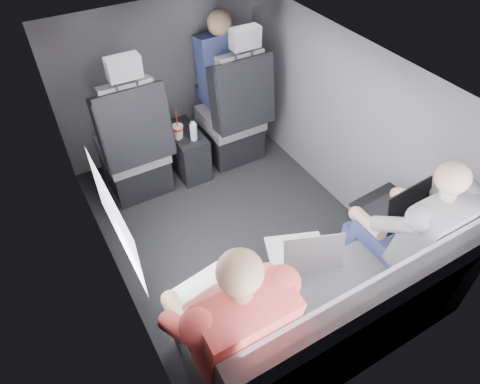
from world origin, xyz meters
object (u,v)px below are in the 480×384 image
soda_cup (178,131)px  water_bottle (194,131)px  passenger_front_right (221,69)px  front_seat_right (234,119)px  rear_bench (332,319)px  laptop_silver (302,251)px  front_seat_left (135,151)px  laptop_black (393,205)px  center_console (187,151)px  laptop_white (210,297)px  passenger_rear_left (229,324)px  passenger_rear_right (409,232)px

soda_cup → water_bottle: 0.13m
passenger_front_right → front_seat_right: bearing=-95.8°
rear_bench → laptop_silver: size_ratio=4.04×
front_seat_left → soda_cup: size_ratio=4.67×
front_seat_right → passenger_front_right: front_seat_right is taller
water_bottle → laptop_black: 1.65m
front_seat_right → laptop_silver: (-0.49, -1.62, 0.23)m
front_seat_right → soda_cup: bearing=-178.4°
center_console → rear_bench: (-0.00, -1.94, 0.11)m
laptop_white → passenger_rear_left: size_ratio=0.30×
front_seat_left → laptop_silver: 1.69m
water_bottle → laptop_black: bearing=-67.8°
center_console → laptop_black: 1.83m
front_seat_left → front_seat_right: bearing=0.0°
laptop_black → front_seat_left: bearing=124.2°
passenger_rear_left → passenger_front_right: 2.33m
front_seat_left → water_bottle: (0.48, -0.09, 0.08)m
passenger_rear_left → passenger_front_right: passenger_rear_left is taller
laptop_black → laptop_silver: bearing=-179.3°
rear_bench → laptop_white: bearing=155.8°
rear_bench → laptop_black: bearing=24.0°
laptop_white → soda_cup: bearing=71.6°
laptop_white → rear_bench: bearing=-24.2°
soda_cup → front_seat_right: bearing=1.6°
soda_cup → passenger_rear_left: (-0.53, -1.79, 0.17)m
passenger_rear_right → passenger_front_right: size_ratio=1.47×
front_seat_right → passenger_rear_right: (0.14, -1.81, 0.22)m
laptop_black → passenger_front_right: (-0.17, 1.87, 0.11)m
soda_cup → water_bottle: soda_cup is taller
front_seat_left → laptop_black: (1.10, -1.61, 0.24)m
front_seat_left → water_bottle: size_ratio=7.53×
soda_cup → passenger_rear_right: passenger_rear_right is taller
center_console → laptop_silver: size_ratio=1.21×
center_console → water_bottle: 0.31m
front_seat_left → passenger_rear_left: bearing=-94.8°
water_bottle → passenger_rear_left: 1.84m
laptop_white → passenger_front_right: bearing=60.0°
laptop_silver → passenger_rear_right: size_ratio=0.33×
passenger_rear_left → passenger_front_right: bearing=62.4°
water_bottle → laptop_white: bearing=-112.5°
soda_cup → passenger_rear_right: size_ratio=0.23×
rear_bench → laptop_black: rear_bench is taller
front_seat_left → passenger_rear_left: front_seat_left is taller
center_console → rear_bench: rear_bench is taller
passenger_rear_right → passenger_front_right: bearing=93.1°
front_seat_left → laptop_black: front_seat_left is taller
rear_bench → front_seat_right: bearing=76.7°
front_seat_left → passenger_rear_right: (1.04, -1.81, 0.22)m
laptop_black → soda_cup: bearing=114.4°
front_seat_right → laptop_silver: bearing=-106.8°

